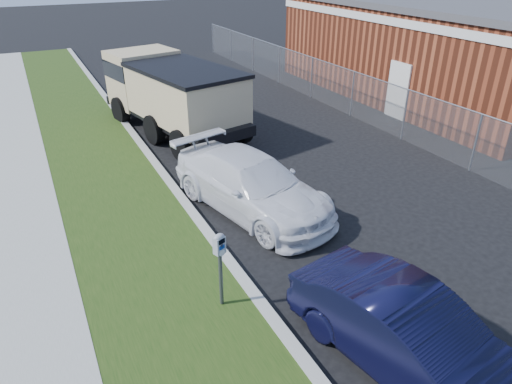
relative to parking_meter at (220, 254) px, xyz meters
name	(u,v)px	position (x,y,z in m)	size (l,w,h in m)	color
ground	(327,234)	(3.26, 1.25, -1.26)	(120.00, 120.00, 0.00)	black
streetside	(71,249)	(-2.31, 3.25, -1.19)	(6.12, 50.00, 0.15)	gray
chainlink_fence	(353,85)	(9.26, 8.25, 0.01)	(0.06, 30.06, 30.00)	slate
brick_building	(446,46)	(15.25, 9.25, 0.87)	(9.20, 14.20, 4.17)	maroon
parking_meter	(220,254)	(0.00, 0.00, 0.00)	(0.25, 0.20, 1.54)	#3F4247
white_wagon	(250,183)	(2.19, 3.23, -0.53)	(2.02, 4.98, 1.44)	white
navy_sedan	(410,336)	(2.10, -2.61, -0.57)	(1.46, 4.20, 1.38)	black
dump_truck	(170,91)	(2.20, 9.91, 0.22)	(3.85, 7.08, 2.63)	black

